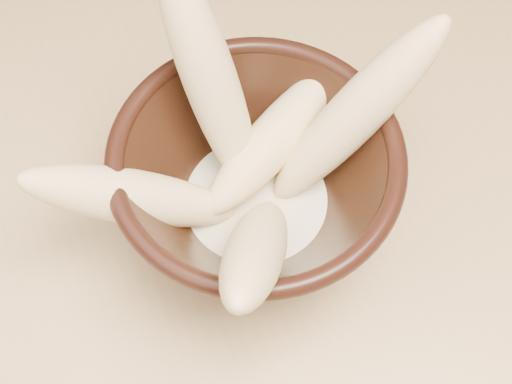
# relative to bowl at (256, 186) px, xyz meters

# --- Properties ---
(bowl) EXTENTS (0.19, 0.19, 0.10)m
(bowl) POSITION_rel_bowl_xyz_m (0.00, 0.00, 0.00)
(bowl) COLOR black
(bowl) RESTS_ON table
(milk_puddle) EXTENTS (0.11, 0.11, 0.01)m
(milk_puddle) POSITION_rel_bowl_xyz_m (0.00, 0.00, -0.03)
(milk_puddle) COLOR beige
(milk_puddle) RESTS_ON bowl
(banana_upright) EXTENTS (0.06, 0.12, 0.17)m
(banana_upright) POSITION_rel_bowl_xyz_m (-0.01, 0.05, 0.06)
(banana_upright) COLOR #E1C485
(banana_upright) RESTS_ON bowl
(banana_left) EXTENTS (0.15, 0.06, 0.11)m
(banana_left) POSITION_rel_bowl_xyz_m (-0.08, 0.01, 0.02)
(banana_left) COLOR #E1C485
(banana_left) RESTS_ON bowl
(banana_right) EXTENTS (0.14, 0.05, 0.15)m
(banana_right) POSITION_rel_bowl_xyz_m (0.07, 0.01, 0.04)
(banana_right) COLOR #E1C485
(banana_right) RESTS_ON bowl
(banana_across) EXTENTS (0.14, 0.10, 0.06)m
(banana_across) POSITION_rel_bowl_xyz_m (0.02, 0.03, 0.01)
(banana_across) COLOR #E1C485
(banana_across) RESTS_ON bowl
(banana_front) EXTENTS (0.10, 0.14, 0.14)m
(banana_front) POSITION_rel_bowl_xyz_m (-0.02, -0.06, 0.04)
(banana_front) COLOR #E1C485
(banana_front) RESTS_ON bowl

